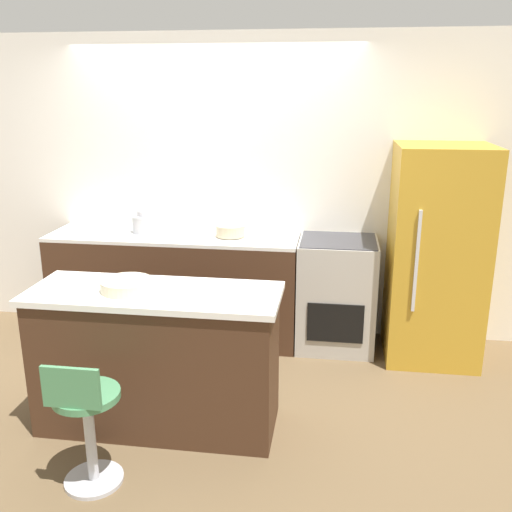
# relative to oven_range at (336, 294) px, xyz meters

# --- Properties ---
(ground_plane) EXTENTS (14.00, 14.00, 0.00)m
(ground_plane) POSITION_rel_oven_range_xyz_m (-1.09, -0.31, -0.47)
(ground_plane) COLOR brown
(wall_back) EXTENTS (8.00, 0.06, 2.60)m
(wall_back) POSITION_rel_oven_range_xyz_m (-1.09, 0.32, 0.83)
(wall_back) COLOR white
(wall_back) RESTS_ON ground_plane
(back_counter) EXTENTS (2.15, 0.58, 0.94)m
(back_counter) POSITION_rel_oven_range_xyz_m (-1.41, 0.00, -0.00)
(back_counter) COLOR #422819
(back_counter) RESTS_ON ground_plane
(kitchen_island) EXTENTS (1.59, 0.60, 0.94)m
(kitchen_island) POSITION_rel_oven_range_xyz_m (-1.13, -1.37, -0.00)
(kitchen_island) COLOR #422819
(kitchen_island) RESTS_ON ground_plane
(oven_range) EXTENTS (0.65, 0.60, 0.94)m
(oven_range) POSITION_rel_oven_range_xyz_m (0.00, 0.00, 0.00)
(oven_range) COLOR #B7B2A8
(oven_range) RESTS_ON ground_plane
(refrigerator) EXTENTS (0.72, 0.73, 1.73)m
(refrigerator) POSITION_rel_oven_range_xyz_m (0.78, -0.06, 0.40)
(refrigerator) COLOR gold
(refrigerator) RESTS_ON ground_plane
(stool_chair) EXTENTS (0.37, 0.37, 0.80)m
(stool_chair) POSITION_rel_oven_range_xyz_m (-1.33, -2.02, -0.07)
(stool_chair) COLOR #B7B7BC
(stool_chair) RESTS_ON ground_plane
(kettle) EXTENTS (0.19, 0.19, 0.23)m
(kettle) POSITION_rel_oven_range_xyz_m (-1.67, 0.00, 0.57)
(kettle) COLOR silver
(kettle) RESTS_ON back_counter
(mixing_bowl) EXTENTS (0.25, 0.25, 0.09)m
(mixing_bowl) POSITION_rel_oven_range_xyz_m (-0.91, 0.00, 0.52)
(mixing_bowl) COLOR #C1B28E
(mixing_bowl) RESTS_ON back_counter
(fruit_bowl) EXTENTS (0.32, 0.32, 0.07)m
(fruit_bowl) POSITION_rel_oven_range_xyz_m (-1.30, -1.40, 0.50)
(fruit_bowl) COLOR beige
(fruit_bowl) RESTS_ON kitchen_island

